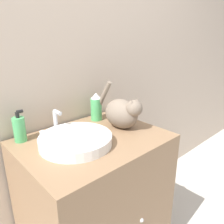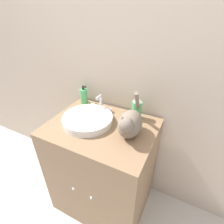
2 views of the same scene
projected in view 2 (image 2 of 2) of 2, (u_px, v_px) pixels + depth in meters
The scene contains 7 objects.
wall_back at pixel (122, 64), 1.33m from camera, with size 6.00×0.05×2.50m.
vanity_cabinet at pixel (103, 168), 1.50m from camera, with size 0.78×0.61×0.89m.
sink_basin at pixel (88, 119), 1.29m from camera, with size 0.37×0.37×0.05m.
faucet at pixel (101, 104), 1.42m from camera, with size 0.20×0.08×0.14m.
cat at pixel (130, 123), 1.13m from camera, with size 0.17×0.35×0.27m.
soap_bottle at pixel (84, 96), 1.52m from camera, with size 0.06×0.06×0.17m.
spray_bottle at pixel (137, 108), 1.30m from camera, with size 0.07×0.07×0.18m.
Camera 2 is at (0.53, -0.57, 1.65)m, focal length 28.00 mm.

